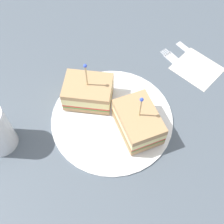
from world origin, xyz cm
name	(u,v)px	position (x,y,z in cm)	size (l,w,h in cm)	color
ground_plane	(112,121)	(0.00, 0.00, -1.00)	(108.17, 108.17, 2.00)	#4C5660
plate	(112,118)	(0.00, 0.00, 0.41)	(25.15, 25.15, 0.82)	white
sandwich_half_front	(138,122)	(-4.54, -3.48, 3.50)	(10.39, 7.59, 10.77)	tan
sandwich_half_back	(88,92)	(6.19, 2.56, 3.36)	(11.18, 12.01, 11.06)	tan
napkin	(197,69)	(4.05, -23.58, 0.07)	(9.90, 8.91, 0.15)	beige
fork	(177,62)	(7.46, -20.34, 0.18)	(13.12, 4.03, 0.35)	silver
knife	(194,55)	(7.84, -25.13, 0.18)	(11.81, 3.84, 0.35)	silver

